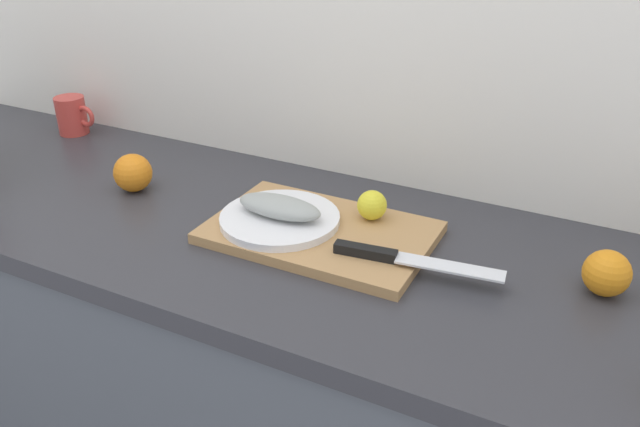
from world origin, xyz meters
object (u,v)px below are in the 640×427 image
Objects in this scene: white_plate at (280,218)px; chef_knife at (396,257)px; coffee_mug_0 at (73,115)px; cutting_board at (320,232)px; lemon_0 at (372,205)px; fish_fillet at (280,206)px.

white_plate is 0.25m from chef_knife.
coffee_mug_0 is at bearing 159.12° from chef_knife.
cutting_board is 0.85m from coffee_mug_0.
lemon_0 is (-0.10, 0.13, 0.02)m from chef_knife.
lemon_0 is at bearing 47.73° from cutting_board.
coffee_mug_0 is at bearing 166.24° from cutting_board.
white_plate is at bearing -148.29° from lemon_0.
white_plate is 3.99× the size of lemon_0.
fish_fillet is (0.00, 0.00, 0.03)m from white_plate.
fish_fillet is at bearing -169.97° from cutting_board.
chef_knife is 5.12× the size of lemon_0.
cutting_board is 7.22× the size of lemon_0.
chef_knife is at bearing -14.15° from coffee_mug_0.
coffee_mug_0 is (-0.75, 0.22, -0.00)m from fish_fillet.
white_plate is (-0.08, -0.01, 0.02)m from cutting_board.
coffee_mug_0 reaches higher than lemon_0.
fish_fillet is 1.47× the size of coffee_mug_0.
cutting_board is 0.11m from lemon_0.
white_plate is at bearing -90.00° from fish_fillet.
white_plate is 1.33× the size of fish_fillet.
lemon_0 is at bearing -7.90° from coffee_mug_0.
lemon_0 is (0.07, 0.08, 0.04)m from cutting_board.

